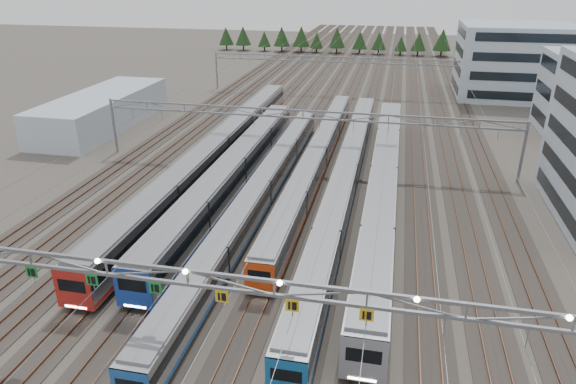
% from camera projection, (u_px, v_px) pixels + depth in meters
% --- Properties ---
extents(ground, '(400.00, 400.00, 0.00)m').
position_uv_depth(ground, '(196.00, 368.00, 35.13)').
color(ground, '#47423A').
rests_on(ground, ground).
extents(track_bed, '(54.00, 260.00, 5.42)m').
position_uv_depth(track_bed, '(348.00, 74.00, 124.13)').
color(track_bed, '#2D2823').
rests_on(track_bed, ground).
extents(train_a, '(3.14, 68.21, 4.10)m').
position_uv_depth(train_a, '(218.00, 150.00, 69.97)').
color(train_a, black).
rests_on(train_a, ground).
extents(train_b, '(3.17, 51.53, 4.13)m').
position_uv_depth(train_b, '(234.00, 172.00, 62.55)').
color(train_b, black).
rests_on(train_b, ground).
extents(train_c, '(2.53, 60.85, 3.29)m').
position_uv_depth(train_c, '(260.00, 192.00, 57.96)').
color(train_c, black).
rests_on(train_c, ground).
extents(train_d, '(2.61, 59.76, 3.39)m').
position_uv_depth(train_d, '(317.00, 158.00, 68.32)').
color(train_d, black).
rests_on(train_d, ground).
extents(train_e, '(2.70, 68.88, 3.51)m').
position_uv_depth(train_e, '(346.00, 176.00, 62.12)').
color(train_e, black).
rests_on(train_e, ground).
extents(train_f, '(3.11, 61.55, 4.05)m').
position_uv_depth(train_f, '(383.00, 181.00, 59.97)').
color(train_f, black).
rests_on(train_f, ground).
extents(gantry_near, '(56.36, 0.61, 8.08)m').
position_uv_depth(gantry_near, '(186.00, 281.00, 32.19)').
color(gantry_near, gray).
rests_on(gantry_near, ground).
extents(gantry_mid, '(56.36, 0.36, 8.00)m').
position_uv_depth(gantry_mid, '(303.00, 121.00, 68.41)').
color(gantry_mid, gray).
rests_on(gantry_mid, ground).
extents(gantry_far, '(56.36, 0.36, 8.00)m').
position_uv_depth(gantry_far, '(341.00, 64.00, 108.72)').
color(gantry_far, gray).
rests_on(gantry_far, ground).
extents(depot_bldg_north, '(22.00, 18.00, 14.74)m').
position_uv_depth(depot_bldg_north, '(513.00, 61.00, 106.43)').
color(depot_bldg_north, '#ADC0CF').
rests_on(depot_bldg_north, ground).
extents(west_shed, '(10.00, 30.00, 5.58)m').
position_uv_depth(west_shed, '(102.00, 111.00, 87.50)').
color(west_shed, '#ADC0CF').
rests_on(west_shed, ground).
extents(treeline, '(106.40, 5.60, 7.02)m').
position_uv_depth(treeline, '(379.00, 41.00, 159.89)').
color(treeline, '#332114').
rests_on(treeline, ground).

